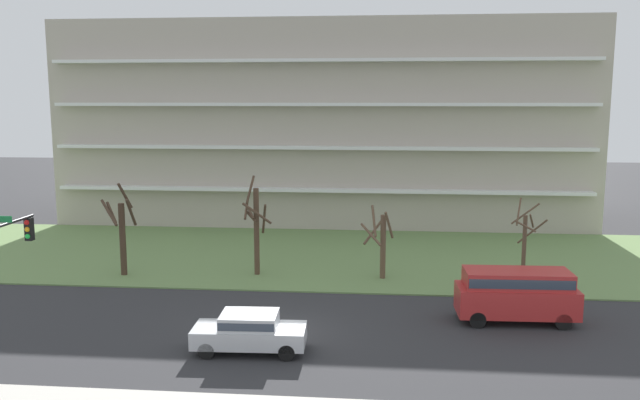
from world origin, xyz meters
TOP-DOWN VIEW (x-y plane):
  - ground at (0.00, 0.00)m, footprint 160.00×160.00m
  - grass_lawn_strip at (0.00, 14.00)m, footprint 80.00×16.00m
  - apartment_building at (0.00, 27.83)m, footprint 41.48×12.62m
  - tree_far_left at (-9.73, 8.18)m, footprint 1.77×1.74m
  - tree_left at (-2.33, 9.00)m, footprint 1.65×1.65m
  - tree_center at (4.64, 8.85)m, footprint 1.87×2.38m
  - tree_right at (12.07, 7.81)m, footprint 1.82×1.85m
  - sedan_silver_near_left at (-0.50, -2.00)m, footprint 4.47×1.97m
  - van_red_center_left at (10.62, 2.50)m, footprint 5.25×2.15m

SIDE VIEW (x-z plane):
  - ground at x=0.00m, z-range 0.00..0.00m
  - grass_lawn_strip at x=0.00m, z-range 0.00..0.08m
  - sedan_silver_near_left at x=-0.50m, z-range 0.09..1.66m
  - van_red_center_left at x=10.62m, z-range 0.22..2.58m
  - tree_center at x=4.64m, z-range 0.07..4.17m
  - tree_right at x=12.07m, z-range 0.02..4.80m
  - tree_far_left at x=-9.73m, z-range -0.14..5.21m
  - tree_left at x=-2.33m, z-range 0.03..5.66m
  - apartment_building at x=0.00m, z-range 0.00..15.80m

